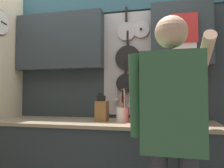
% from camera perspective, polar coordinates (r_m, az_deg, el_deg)
% --- Properties ---
extents(back_wall_unit, '(2.79, 0.23, 2.42)m').
position_cam_1_polar(back_wall_unit, '(2.48, -1.45, 4.01)').
color(back_wall_unit, '#2D383D').
rests_on(back_wall_unit, ground_plane).
extents(microwave, '(0.49, 0.39, 0.32)m').
position_cam_1_polar(microwave, '(2.10, 12.62, -5.58)').
color(microwave, red).
rests_on(microwave, base_cabinet_counter).
extents(knife_block, '(0.11, 0.15, 0.28)m').
position_cam_1_polar(knife_block, '(2.18, -2.65, -6.96)').
color(knife_block, brown).
rests_on(knife_block, base_cabinet_counter).
extents(utensil_crock, '(0.12, 0.12, 0.32)m').
position_cam_1_polar(utensil_crock, '(2.14, 2.79, -7.58)').
color(utensil_crock, white).
rests_on(utensil_crock, base_cabinet_counter).
extents(person, '(0.54, 0.62, 1.68)m').
position_cam_1_polar(person, '(1.43, 15.45, -9.93)').
color(person, '#383842').
rests_on(person, ground_plane).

